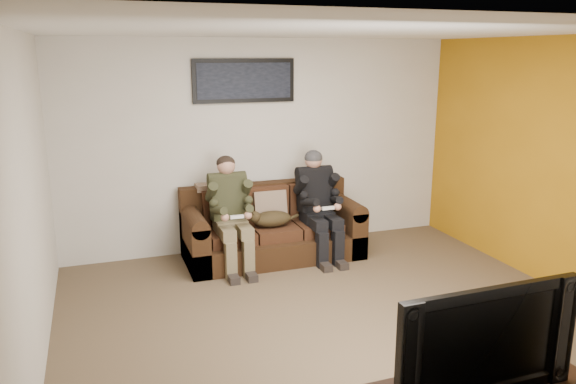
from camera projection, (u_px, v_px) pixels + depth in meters
name	position (u px, v px, depth m)	size (l,w,h in m)	color
floor	(335.00, 319.00, 5.25)	(5.00, 5.00, 0.00)	brown
ceiling	(341.00, 31.00, 4.63)	(5.00, 5.00, 0.00)	silver
wall_back	(264.00, 145.00, 7.00)	(5.00, 5.00, 0.00)	beige
wall_front	(517.00, 278.00, 2.88)	(5.00, 5.00, 0.00)	beige
wall_left	(28.00, 209.00, 4.14)	(4.50, 4.50, 0.00)	beige
wall_right	(561.00, 166.00, 5.74)	(4.50, 4.50, 0.00)	beige
accent_wall_right	(560.00, 166.00, 5.74)	(4.50, 4.50, 0.00)	#B27611
sofa	(271.00, 230.00, 6.83)	(2.10, 0.91, 0.86)	#301D0E
throw_pillow	(270.00, 207.00, 6.80)	(0.40, 0.11, 0.38)	#846B56
throw_blanket	(214.00, 187.00, 6.74)	(0.43, 0.21, 0.08)	gray
person_left	(230.00, 207.00, 6.40)	(0.51, 0.87, 1.28)	#726647
person_right	(318.00, 199.00, 6.75)	(0.51, 0.86, 1.28)	black
cat	(271.00, 219.00, 6.62)	(0.66, 0.26, 0.24)	#44351B
framed_poster	(244.00, 81.00, 6.70)	(1.25, 0.05, 0.52)	black
television	(476.00, 334.00, 3.27)	(1.19, 0.16, 0.68)	black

